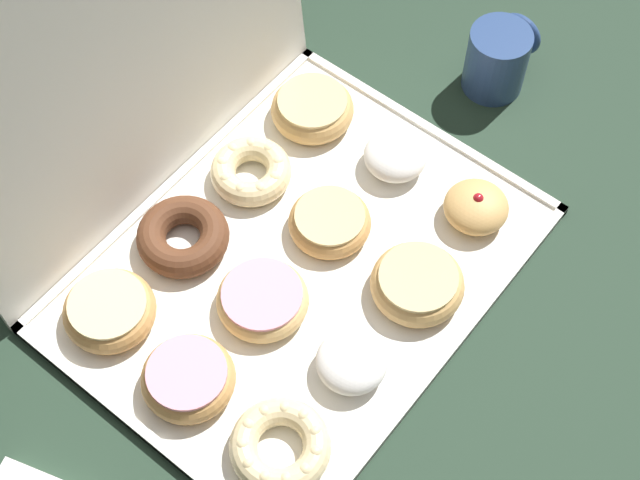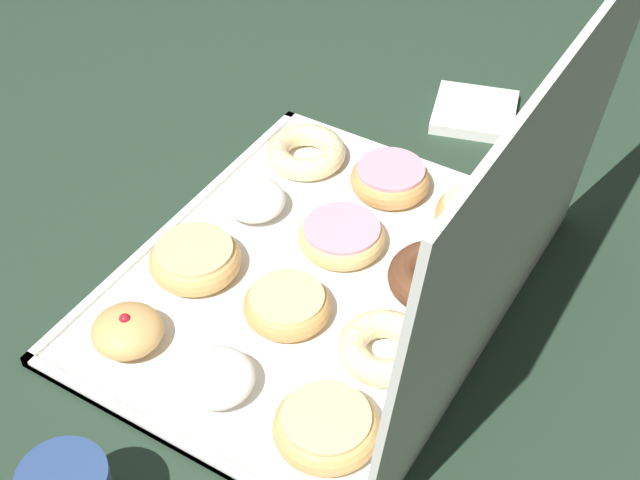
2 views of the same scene
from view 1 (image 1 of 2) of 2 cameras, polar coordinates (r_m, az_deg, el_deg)
ground_plane at (r=1.25m, az=-1.18°, el=-1.81°), size 3.00×3.00×0.00m
donut_box at (r=1.24m, az=-1.18°, el=-1.69°), size 0.58×0.44×0.01m
box_lid_open at (r=1.18m, az=-10.82°, el=10.00°), size 0.58×0.05×0.44m
cruller_donut_0 at (r=1.12m, az=-2.34°, el=-11.94°), size 0.12×0.12×0.03m
powdered_filled_donut_1 at (r=1.16m, az=1.86°, el=-7.11°), size 0.09×0.09×0.04m
glazed_ring_donut_2 at (r=1.21m, az=5.71°, el=-2.54°), size 0.12×0.12×0.04m
jelly_filled_donut_3 at (r=1.27m, az=9.11°, el=1.92°), size 0.08×0.08×0.05m
pink_frosted_donut_4 at (r=1.16m, az=-7.77°, el=-7.96°), size 0.11×0.11×0.04m
pink_frosted_donut_5 at (r=1.19m, az=-3.22°, el=-3.61°), size 0.11×0.11×0.03m
glazed_ring_donut_6 at (r=1.25m, az=0.57°, el=1.08°), size 0.11×0.11×0.03m
powdered_filled_donut_7 at (r=1.31m, az=4.39°, el=4.97°), size 0.09×0.09×0.04m
glazed_ring_donut_8 at (r=1.21m, az=-12.21°, el=-4.04°), size 0.11×0.11×0.04m
chocolate_cake_ring_donut_9 at (r=1.25m, az=-8.02°, el=0.21°), size 0.12×0.12×0.04m
cruller_donut_10 at (r=1.30m, az=-4.06°, el=4.06°), size 0.11×0.11×0.04m
glazed_ring_donut_11 at (r=1.35m, az=-0.45°, el=7.69°), size 0.12×0.12×0.04m
coffee_mug at (r=1.41m, az=10.37°, el=10.44°), size 0.11×0.09×0.10m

